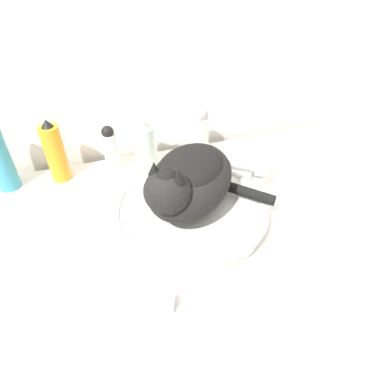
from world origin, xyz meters
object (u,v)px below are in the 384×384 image
object	(u,v)px
soap_pump_bottle	(144,146)
spray_bottle_trigger	(55,153)
deodorant_stick	(110,149)
faucet	(257,167)
lotion_bottle_white	(199,131)
soap_bar	(319,218)
cream_tube	(140,298)
cat	(189,180)

from	to	relation	value
soap_pump_bottle	spray_bottle_trigger	bearing A→B (deg)	-180.00
deodorant_stick	faucet	bearing A→B (deg)	-28.89
faucet	lotion_bottle_white	distance (m)	0.24
lotion_bottle_white	soap_bar	distance (m)	0.45
cream_tube	soap_bar	bearing A→B (deg)	11.88
cream_tube	faucet	bearing A→B (deg)	36.12
lotion_bottle_white	cream_tube	bearing A→B (deg)	-119.99
faucet	deodorant_stick	bearing A→B (deg)	-47.72
spray_bottle_trigger	soap_bar	size ratio (longest dim) A/B	2.54
spray_bottle_trigger	cream_tube	distance (m)	0.53
lotion_bottle_white	soap_bar	xyz separation A→B (m)	(0.20, -0.40, -0.08)
spray_bottle_trigger	cream_tube	xyz separation A→B (m)	(0.15, -0.50, -0.08)
cat	cream_tube	size ratio (longest dim) A/B	2.46
lotion_bottle_white	soap_bar	world-z (taller)	lotion_bottle_white
soap_pump_bottle	spray_bottle_trigger	size ratio (longest dim) A/B	0.85
cat	deodorant_stick	bearing A→B (deg)	-107.73
soap_pump_bottle	lotion_bottle_white	bearing A→B (deg)	0.00
cat	soap_pump_bottle	bearing A→B (deg)	-125.25
cream_tube	soap_bar	world-z (taller)	cream_tube
soap_pump_bottle	cat	bearing A→B (deg)	-79.25
faucet	soap_pump_bottle	xyz separation A→B (m)	(-0.28, 0.21, -0.00)
lotion_bottle_white	deodorant_stick	world-z (taller)	lotion_bottle_white
cat	spray_bottle_trigger	bearing A→B (deg)	-89.20
cat	soap_pump_bottle	distance (m)	0.31
cat	lotion_bottle_white	distance (m)	0.33
soap_pump_bottle	spray_bottle_trigger	world-z (taller)	spray_bottle_trigger
deodorant_stick	spray_bottle_trigger	bearing A→B (deg)	-180.00
soap_pump_bottle	soap_bar	size ratio (longest dim) A/B	2.16
lotion_bottle_white	spray_bottle_trigger	world-z (taller)	spray_bottle_trigger
deodorant_stick	cream_tube	size ratio (longest dim) A/B	1.00
deodorant_stick	soap_pump_bottle	bearing A→B (deg)	0.00
spray_bottle_trigger	cream_tube	world-z (taller)	spray_bottle_trigger
soap_bar	faucet	bearing A→B (deg)	118.00
cat	faucet	bearing A→B (deg)	154.35
cat	soap_pump_bottle	xyz separation A→B (m)	(-0.06, 0.30, -0.07)
lotion_bottle_white	soap_pump_bottle	distance (m)	0.18
lotion_bottle_white	spray_bottle_trigger	xyz separation A→B (m)	(-0.44, -0.00, 0.00)
lotion_bottle_white	soap_pump_bottle	bearing A→B (deg)	180.00
spray_bottle_trigger	deodorant_stick	bearing A→B (deg)	0.00
faucet	spray_bottle_trigger	world-z (taller)	spray_bottle_trigger
lotion_bottle_white	faucet	bearing A→B (deg)	-64.00
cat	faucet	world-z (taller)	cat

